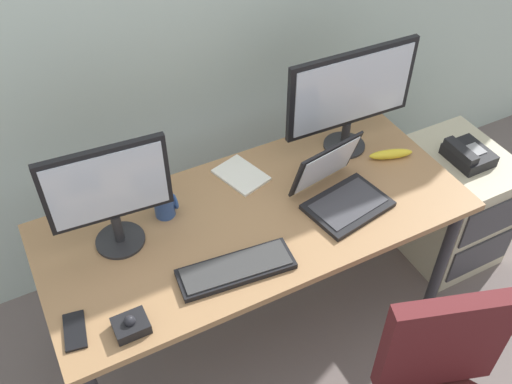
% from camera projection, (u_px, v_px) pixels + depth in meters
% --- Properties ---
extents(ground_plane, '(8.00, 8.00, 0.00)m').
position_uv_depth(ground_plane, '(256.00, 323.00, 2.71)').
color(ground_plane, '#6D615D').
extents(desk, '(1.65, 0.73, 0.73)m').
position_uv_depth(desk, '(256.00, 228.00, 2.26)').
color(desk, '#A3774D').
rests_on(desk, ground).
extents(file_cabinet, '(0.42, 0.53, 0.60)m').
position_uv_depth(file_cabinet, '(450.00, 203.00, 2.87)').
color(file_cabinet, beige).
rests_on(file_cabinet, ground).
extents(desk_phone, '(0.17, 0.20, 0.09)m').
position_uv_depth(desk_phone, '(468.00, 154.00, 2.63)').
color(desk_phone, black).
rests_on(desk_phone, file_cabinet).
extents(monitor_main, '(0.58, 0.18, 0.47)m').
position_uv_depth(monitor_main, '(351.00, 94.00, 2.32)').
color(monitor_main, '#262628').
rests_on(monitor_main, desk).
extents(monitor_side, '(0.43, 0.18, 0.43)m').
position_uv_depth(monitor_side, '(109.00, 192.00, 1.94)').
color(monitor_side, '#262628').
rests_on(monitor_side, desk).
extents(keyboard, '(0.42, 0.18, 0.03)m').
position_uv_depth(keyboard, '(236.00, 269.00, 2.00)').
color(keyboard, black).
rests_on(keyboard, desk).
extents(laptop, '(0.36, 0.34, 0.23)m').
position_uv_depth(laptop, '(340.00, 190.00, 2.23)').
color(laptop, black).
rests_on(laptop, desk).
extents(trackball_mouse, '(0.11, 0.09, 0.07)m').
position_uv_depth(trackball_mouse, '(131.00, 325.00, 1.82)').
color(trackball_mouse, black).
rests_on(trackball_mouse, desk).
extents(coffee_mug, '(0.09, 0.08, 0.10)m').
position_uv_depth(coffee_mug, '(165.00, 205.00, 2.18)').
color(coffee_mug, '#2F4E8D').
rests_on(coffee_mug, desk).
extents(paper_notepad, '(0.20, 0.24, 0.01)m').
position_uv_depth(paper_notepad, '(241.00, 175.00, 2.37)').
color(paper_notepad, white).
rests_on(paper_notepad, desk).
extents(cell_phone, '(0.09, 0.15, 0.01)m').
position_uv_depth(cell_phone, '(75.00, 331.00, 1.83)').
color(cell_phone, black).
rests_on(cell_phone, desk).
extents(banana, '(0.19, 0.10, 0.04)m').
position_uv_depth(banana, '(391.00, 154.00, 2.44)').
color(banana, yellow).
rests_on(banana, desk).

